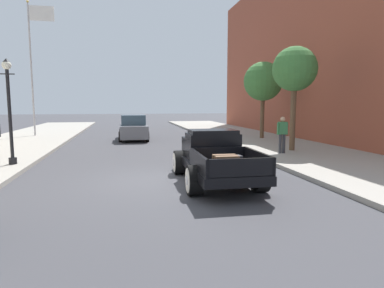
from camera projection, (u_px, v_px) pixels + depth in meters
ground_plane at (160, 180)px, 10.39m from camera, size 140.00×140.00×0.00m
sidewalk_right at (363, 169)px, 11.83m from camera, size 5.50×64.00×0.15m
building_right_storefront at (369, 51)px, 23.44m from camera, size 12.00×28.00×12.14m
hotrod_truck_black at (213, 156)px, 10.30m from camera, size 2.26×4.97×1.58m
car_background_grey at (133, 128)px, 21.94m from camera, size 1.88×4.31×1.65m
pedestrian_sidewalk_right at (282, 133)px, 14.96m from camera, size 0.53×0.22×1.65m
street_lamp_near at (9, 103)px, 12.06m from camera, size 0.50×0.32×3.85m
flagpole at (34, 54)px, 22.84m from camera, size 1.74×0.16×9.16m
street_tree_nearest at (295, 70)px, 15.60m from camera, size 2.09×2.09×4.90m
street_tree_second at (263, 82)px, 21.35m from camera, size 2.49×2.49×4.90m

